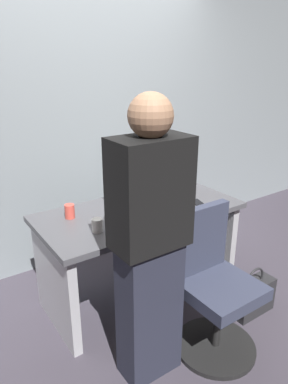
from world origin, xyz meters
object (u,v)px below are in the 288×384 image
at_px(handbag, 253,296).
at_px(office_chair, 213,289).
at_px(keyboard, 149,211).
at_px(mouse, 178,201).
at_px(monitor, 140,169).
at_px(cup_by_monitor, 70,211).
at_px(book_stack, 179,181).
at_px(desk, 140,236).
at_px(person_at_desk, 150,246).
at_px(cell_phone, 198,203).
at_px(cup_near_keyboard, 97,225).

bearing_deg(handbag, office_chair, -174.65).
relative_size(keyboard, mouse, 4.30).
xyz_separation_m(monitor, cup_by_monitor, (-0.59, -0.00, -0.21)).
bearing_deg(book_stack, cup_by_monitor, 178.91).
bearing_deg(office_chair, mouse, 69.72).
relative_size(desk, handbag, 4.00).
xyz_separation_m(person_at_desk, cell_phone, (0.81, 0.50, -0.10)).
xyz_separation_m(monitor, handbag, (0.46, -0.82, -0.86)).
height_order(mouse, cup_near_keyboard, cup_near_keyboard).
bearing_deg(mouse, person_at_desk, -139.45).
bearing_deg(handbag, desk, 129.56).
distance_m(person_at_desk, keyboard, 0.70).
bearing_deg(monitor, cell_phone, -42.37).
distance_m(mouse, cup_near_keyboard, 0.75).
distance_m(office_chair, person_at_desk, 0.61).
height_order(desk, handbag, desk).
bearing_deg(office_chair, cup_by_monitor, 123.24).
bearing_deg(person_at_desk, office_chair, -7.92).
distance_m(desk, mouse, 0.40).
relative_size(person_at_desk, keyboard, 3.81).
height_order(cup_near_keyboard, handbag, cup_near_keyboard).
relative_size(desk, cup_near_keyboard, 17.00).
bearing_deg(monitor, desk, -123.06).
distance_m(person_at_desk, cup_near_keyboard, 0.51).
relative_size(cup_near_keyboard, handbag, 0.24).
height_order(desk, office_chair, office_chair).
height_order(office_chair, cup_by_monitor, office_chair).
bearing_deg(desk, book_stack, 15.09).
bearing_deg(cell_phone, person_at_desk, -133.42).
height_order(person_at_desk, handbag, person_at_desk).
bearing_deg(book_stack, cell_phone, -99.02).
distance_m(desk, person_at_desk, 0.82).
height_order(office_chair, handbag, office_chair).
height_order(monitor, handbag, monitor).
xyz_separation_m(mouse, cell_phone, (0.12, -0.09, -0.01)).
xyz_separation_m(person_at_desk, mouse, (0.69, 0.59, -0.09)).
relative_size(office_chair, cup_by_monitor, 9.43).
bearing_deg(book_stack, office_chair, -115.67).
xyz_separation_m(cell_phone, handbag, (0.12, -0.51, -0.61)).
bearing_deg(cup_near_keyboard, cup_by_monitor, 101.00).
relative_size(mouse, handbag, 0.26).
relative_size(monitor, mouse, 5.41).
relative_size(desk, person_at_desk, 0.92).
distance_m(monitor, mouse, 0.39).
bearing_deg(cell_phone, cup_by_monitor, 176.87).
xyz_separation_m(person_at_desk, monitor, (0.47, 0.80, 0.15)).
height_order(monitor, mouse, monitor).
relative_size(cup_by_monitor, cell_phone, 0.69).
bearing_deg(mouse, book_stack, 49.37).
bearing_deg(mouse, cup_by_monitor, 165.37).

